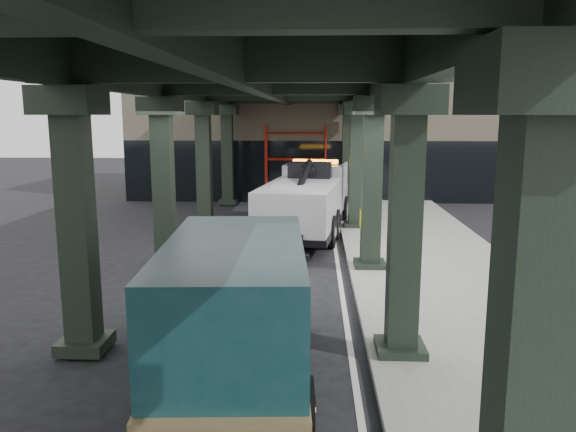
# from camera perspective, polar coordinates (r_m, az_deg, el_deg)

# --- Properties ---
(ground) EXTENTS (90.00, 90.00, 0.00)m
(ground) POSITION_cam_1_polar(r_m,az_deg,el_deg) (14.70, -1.21, -7.61)
(ground) COLOR black
(ground) RESTS_ON ground
(sidewalk) EXTENTS (5.00, 40.00, 0.15)m
(sidewalk) POSITION_cam_1_polar(r_m,az_deg,el_deg) (16.93, 14.72, -5.27)
(sidewalk) COLOR gray
(sidewalk) RESTS_ON ground
(lane_stripe) EXTENTS (0.12, 38.00, 0.01)m
(lane_stripe) POSITION_cam_1_polar(r_m,az_deg,el_deg) (16.59, 5.16, -5.53)
(lane_stripe) COLOR silver
(lane_stripe) RESTS_ON ground
(viaduct) EXTENTS (7.40, 32.00, 6.40)m
(viaduct) POSITION_cam_1_polar(r_m,az_deg,el_deg) (16.05, -2.25, 13.65)
(viaduct) COLOR black
(viaduct) RESTS_ON ground
(building) EXTENTS (22.00, 10.00, 8.00)m
(building) POSITION_cam_1_polar(r_m,az_deg,el_deg) (33.98, 4.54, 9.35)
(building) COLOR #C6B793
(building) RESTS_ON ground
(scaffolding) EXTENTS (3.08, 0.88, 4.00)m
(scaffolding) POSITION_cam_1_polar(r_m,az_deg,el_deg) (28.72, 0.80, 5.45)
(scaffolding) COLOR #AE190D
(scaffolding) RESTS_ON ground
(tow_truck) EXTENTS (3.54, 8.87, 2.83)m
(tow_truck) POSITION_cam_1_polar(r_m,az_deg,el_deg) (21.54, 2.06, 1.90)
(tow_truck) COLOR black
(tow_truck) RESTS_ON ground
(towed_van) EXTENTS (2.77, 6.22, 2.47)m
(towed_van) POSITION_cam_1_polar(r_m,az_deg,el_deg) (9.77, -5.25, -8.77)
(towed_van) COLOR #0F3538
(towed_van) RESTS_ON ground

